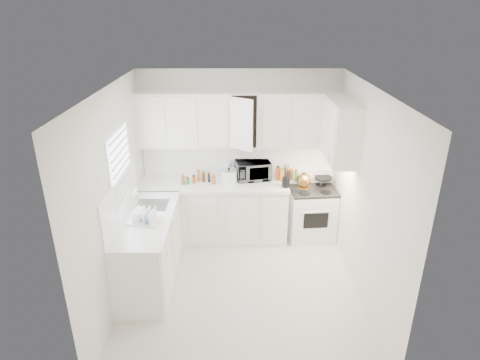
{
  "coord_description": "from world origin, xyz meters",
  "views": [
    {
      "loc": [
        -0.04,
        -4.43,
        3.44
      ],
      "look_at": [
        0.0,
        0.7,
        1.25
      ],
      "focal_mm": 30.8,
      "sensor_mm": 36.0,
      "label": 1
    }
  ],
  "objects_px": {
    "tea_kettle": "(304,179)",
    "dish_rack": "(144,215)",
    "stove": "(312,207)",
    "utensil_crock": "(286,175)",
    "rice_cooker": "(229,175)",
    "microwave": "(253,168)"
  },
  "relations": [
    {
      "from": "microwave",
      "to": "stove",
      "type": "bearing_deg",
      "value": -21.2
    },
    {
      "from": "microwave",
      "to": "utensil_crock",
      "type": "height_order",
      "value": "utensil_crock"
    },
    {
      "from": "rice_cooker",
      "to": "dish_rack",
      "type": "bearing_deg",
      "value": -126.41
    },
    {
      "from": "rice_cooker",
      "to": "utensil_crock",
      "type": "bearing_deg",
      "value": -7.76
    },
    {
      "from": "tea_kettle",
      "to": "microwave",
      "type": "bearing_deg",
      "value": 171.03
    },
    {
      "from": "stove",
      "to": "tea_kettle",
      "type": "relative_size",
      "value": 3.91
    },
    {
      "from": "tea_kettle",
      "to": "dish_rack",
      "type": "distance_m",
      "value": 2.39
    },
    {
      "from": "rice_cooker",
      "to": "tea_kettle",
      "type": "bearing_deg",
      "value": -4.69
    },
    {
      "from": "stove",
      "to": "utensil_crock",
      "type": "height_order",
      "value": "utensil_crock"
    },
    {
      "from": "tea_kettle",
      "to": "microwave",
      "type": "xyz_separation_m",
      "value": [
        -0.74,
        0.31,
        0.06
      ]
    },
    {
      "from": "tea_kettle",
      "to": "utensil_crock",
      "type": "relative_size",
      "value": 0.74
    },
    {
      "from": "stove",
      "to": "rice_cooker",
      "type": "height_order",
      "value": "rice_cooker"
    },
    {
      "from": "rice_cooker",
      "to": "stove",
      "type": "bearing_deg",
      "value": 3.53
    },
    {
      "from": "rice_cooker",
      "to": "utensil_crock",
      "type": "relative_size",
      "value": 0.65
    },
    {
      "from": "stove",
      "to": "tea_kettle",
      "type": "distance_m",
      "value": 0.58
    },
    {
      "from": "stove",
      "to": "utensil_crock",
      "type": "relative_size",
      "value": 2.89
    },
    {
      "from": "rice_cooker",
      "to": "dish_rack",
      "type": "height_order",
      "value": "rice_cooker"
    },
    {
      "from": "stove",
      "to": "rice_cooker",
      "type": "distance_m",
      "value": 1.39
    },
    {
      "from": "rice_cooker",
      "to": "utensil_crock",
      "type": "xyz_separation_m",
      "value": [
        0.84,
        -0.17,
        0.06
      ]
    },
    {
      "from": "stove",
      "to": "dish_rack",
      "type": "height_order",
      "value": "dish_rack"
    },
    {
      "from": "utensil_crock",
      "to": "microwave",
      "type": "bearing_deg",
      "value": 146.4
    },
    {
      "from": "tea_kettle",
      "to": "dish_rack",
      "type": "height_order",
      "value": "tea_kettle"
    }
  ]
}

